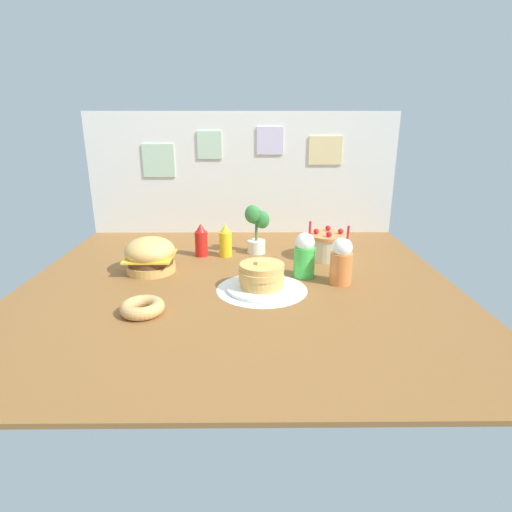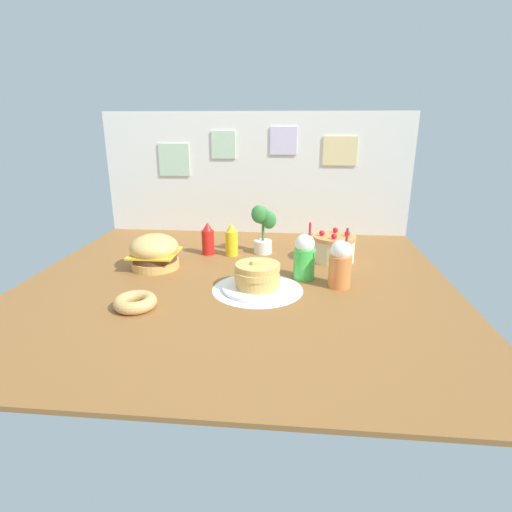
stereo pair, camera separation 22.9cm
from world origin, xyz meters
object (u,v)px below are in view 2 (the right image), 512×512
Objects in this scene: orange_float_cup at (340,264)px; layer_cake at (334,248)px; pancake_stack at (257,278)px; ketchup_bottle at (208,240)px; burger at (155,252)px; mustard_bottle at (232,241)px; potted_plant at (263,227)px; donut_pink_glaze at (135,302)px; cream_soda_cup at (304,257)px.

layer_cake is at bearing 89.47° from orange_float_cup.
pancake_stack is 1.70× the size of ketchup_bottle.
burger is 0.51m from mustard_bottle.
pancake_stack is 1.11× the size of potted_plant.
potted_plant is at bearing 60.00° from donut_pink_glaze.
layer_cake is 1.34× the size of donut_pink_glaze.
potted_plant reaches higher than donut_pink_glaze.
mustard_bottle is at bearing 141.07° from cream_soda_cup.
cream_soda_cup is (0.89, -0.09, 0.03)m from burger.
layer_cake is 0.66m from mustard_bottle.
ketchup_bottle is 0.67× the size of orange_float_cup.
orange_float_cup is (0.65, -0.48, 0.03)m from mustard_bottle.
layer_cake is (1.07, 0.24, -0.01)m from burger.
cream_soda_cup is at bearing -5.85° from burger.
donut_pink_glaze is at bearing -111.25° from mustard_bottle.
potted_plant is at bearing 91.96° from pancake_stack.
burger is at bearing 169.68° from orange_float_cup.
orange_float_cup is at bearing 11.30° from pancake_stack.
cream_soda_cup is 0.52m from potted_plant.
orange_float_cup is (0.81, -0.49, 0.03)m from ketchup_bottle.
ketchup_bottle is at bearing 148.81° from orange_float_cup.
ketchup_bottle is at bearing -170.18° from potted_plant.
ketchup_bottle is (-0.81, 0.05, 0.02)m from layer_cake.
ketchup_bottle is 0.37m from potted_plant.
layer_cake is 0.82m from ketchup_bottle.
burger is 1.33× the size of ketchup_bottle.
pancake_stack is 0.31m from cream_soda_cup.
pancake_stack is 1.13× the size of cream_soda_cup.
burger is 0.57m from donut_pink_glaze.
layer_cake is at bearing -3.82° from ketchup_bottle.
mustard_bottle is 0.91m from donut_pink_glaze.
ketchup_bottle is 1.08× the size of donut_pink_glaze.
ketchup_bottle reaches higher than donut_pink_glaze.
burger is at bearing -145.78° from mustard_bottle.
cream_soda_cup is at bearing -38.93° from mustard_bottle.
mustard_bottle is at bearing 111.44° from pancake_stack.
donut_pink_glaze is 1.07m from potted_plant.
ketchup_bottle is at bearing 176.18° from layer_cake.
orange_float_cup reaches higher than ketchup_bottle.
pancake_stack is 0.65m from potted_plant.
orange_float_cup is 0.71m from potted_plant.
potted_plant reaches higher than layer_cake.
cream_soda_cup is at bearing -119.66° from layer_cake.
cream_soda_cup is (-0.19, -0.33, 0.04)m from layer_cake.
cream_soda_cup is at bearing 30.46° from donut_pink_glaze.
mustard_bottle is at bearing -160.30° from potted_plant.
potted_plant reaches higher than burger.
pancake_stack is at bearing -56.48° from ketchup_bottle.
potted_plant is (0.20, 0.07, 0.08)m from mustard_bottle.
ketchup_bottle is (0.26, 0.30, 0.00)m from burger.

